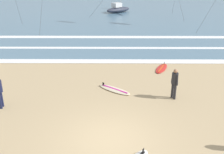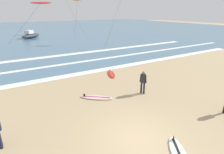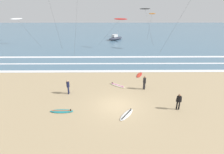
{
  "view_description": "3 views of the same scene",
  "coord_description": "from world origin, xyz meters",
  "px_view_note": "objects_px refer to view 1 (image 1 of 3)",
  "views": [
    {
      "loc": [
        0.16,
        -8.38,
        5.93
      ],
      "look_at": [
        0.08,
        2.12,
        1.75
      ],
      "focal_mm": 41.22,
      "sensor_mm": 36.0,
      "label": 1
    },
    {
      "loc": [
        -4.43,
        -5.13,
        5.36
      ],
      "look_at": [
        0.15,
        2.51,
        2.11
      ],
      "focal_mm": 29.28,
      "sensor_mm": 36.0,
      "label": 2
    },
    {
      "loc": [
        -0.64,
        -14.42,
        8.75
      ],
      "look_at": [
        -0.48,
        2.47,
        1.97
      ],
      "focal_mm": 27.73,
      "sensor_mm": 36.0,
      "label": 3
    }
  ],
  "objects_px": {
    "surfboard_left_pile": "(114,90)",
    "offshore_boat": "(118,9)",
    "surfer_left_near": "(175,81)",
    "surfboard_foreground_flat": "(161,68)"
  },
  "relations": [
    {
      "from": "surfer_left_near",
      "to": "surfboard_foreground_flat",
      "type": "distance_m",
      "value": 4.56
    },
    {
      "from": "surfboard_foreground_flat",
      "to": "offshore_boat",
      "type": "distance_m",
      "value": 28.43
    },
    {
      "from": "offshore_boat",
      "to": "surfboard_foreground_flat",
      "type": "bearing_deg",
      "value": -84.9
    },
    {
      "from": "surfboard_foreground_flat",
      "to": "surfboard_left_pile",
      "type": "bearing_deg",
      "value": -132.39
    },
    {
      "from": "surfboard_left_pile",
      "to": "surfboard_foreground_flat",
      "type": "height_order",
      "value": "same"
    },
    {
      "from": "surfer_left_near",
      "to": "offshore_boat",
      "type": "height_order",
      "value": "offshore_boat"
    },
    {
      "from": "surfboard_left_pile",
      "to": "offshore_boat",
      "type": "height_order",
      "value": "offshore_boat"
    },
    {
      "from": "surfer_left_near",
      "to": "surfboard_left_pile",
      "type": "relative_size",
      "value": 0.8
    },
    {
      "from": "surfboard_left_pile",
      "to": "offshore_boat",
      "type": "distance_m",
      "value": 31.83
    },
    {
      "from": "surfer_left_near",
      "to": "offshore_boat",
      "type": "xyz_separation_m",
      "value": [
        -2.36,
        32.79,
        -0.4
      ]
    }
  ]
}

